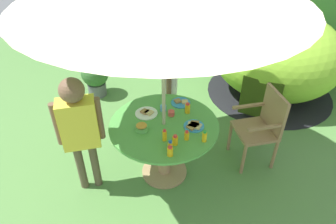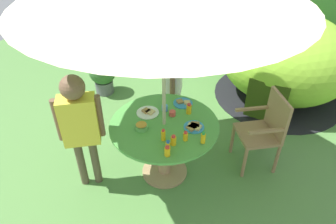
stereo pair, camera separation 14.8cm
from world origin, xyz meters
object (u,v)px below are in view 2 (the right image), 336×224
plate_center_back (194,127)px  wooden_chair (265,128)px  cup_near (172,113)px  cup_far (165,108)px  juice_bottle_center_front (168,146)px  juice_bottle_mid_right (189,109)px  dome_tent (285,59)px  juice_bottle_back_edge (186,136)px  potted_plant (103,74)px  child_in_white_shirt (174,76)px  juice_bottle_near_left (167,151)px  plate_far_left (148,112)px  juice_bottle_far_right (203,138)px  plate_near_right (183,103)px  child_in_yellow_shirt (79,120)px  snack_bowl (141,126)px  garden_table (164,138)px  juice_bottle_mid_left (163,135)px  juice_bottle_front_edge (173,140)px

plate_center_back → wooden_chair: bearing=42.3°
cup_near → cup_far: 0.12m
juice_bottle_center_front → juice_bottle_mid_right: size_ratio=0.86×
dome_tent → juice_bottle_back_edge: size_ratio=20.74×
wooden_chair → dome_tent: bearing=147.0°
plate_center_back → potted_plant: bearing=151.1°
child_in_white_shirt → juice_bottle_center_front: 1.26m
potted_plant → child_in_white_shirt: bearing=-13.6°
wooden_chair → juice_bottle_near_left: (-0.72, -1.08, 0.26)m
plate_far_left → juice_bottle_far_right: 0.75m
juice_bottle_far_right → juice_bottle_center_front: (-0.26, -0.24, -0.01)m
plate_near_right → juice_bottle_back_edge: size_ratio=2.15×
plate_near_right → cup_far: bearing=-121.7°
child_in_yellow_shirt → snack_bowl: child_in_yellow_shirt is taller
juice_bottle_near_left → plate_center_back: bearing=81.6°
juice_bottle_center_front → cup_near: 0.54m
juice_bottle_mid_right → cup_far: size_ratio=1.80×
juice_bottle_near_left → garden_table: bearing=119.7°
wooden_chair → child_in_white_shirt: bearing=-132.3°
garden_table → plate_center_back: size_ratio=5.42×
child_in_white_shirt → juice_bottle_center_front: (0.47, -1.17, -0.04)m
potted_plant → juice_bottle_mid_left: (1.78, -1.40, 0.45)m
plate_far_left → cup_near: 0.27m
garden_table → cup_far: 0.34m
garden_table → potted_plant: garden_table is taller
plate_near_right → juice_bottle_mid_right: size_ratio=1.81×
child_in_white_shirt → juice_bottle_far_right: size_ratio=10.25×
potted_plant → juice_bottle_front_edge: (1.89, -1.42, 0.44)m
juice_bottle_center_front → juice_bottle_mid_left: juice_bottle_mid_left is taller
potted_plant → cup_near: cup_near is taller
plate_near_right → potted_plant: bearing=156.6°
child_in_yellow_shirt → plate_far_left: bearing=17.4°
plate_near_right → plate_far_left: 0.44m
snack_bowl → juice_bottle_near_left: (0.41, -0.23, 0.02)m
plate_near_right → cup_far: cup_far is taller
wooden_chair → cup_far: 1.17m
child_in_yellow_shirt → cup_far: (0.59, 0.71, -0.12)m
child_in_yellow_shirt → juice_bottle_near_left: bearing=-30.5°
plate_center_back → cup_far: size_ratio=3.14×
dome_tent → cup_far: dome_tent is taller
child_in_white_shirt → juice_bottle_center_front: size_ratio=12.18×
snack_bowl → juice_bottle_center_front: (0.38, -0.16, 0.01)m
child_in_white_shirt → juice_bottle_front_edge: size_ratio=11.70×
juice_bottle_near_left → juice_bottle_back_edge: juice_bottle_near_left is taller
juice_bottle_far_right → cup_near: bearing=149.1°
juice_bottle_near_left → juice_bottle_mid_right: size_ratio=0.90×
potted_plant → cup_near: 2.00m
child_in_white_shirt → juice_bottle_front_edge: (0.49, -1.08, -0.03)m
garden_table → potted_plant: (-1.67, 1.17, -0.19)m
cup_near → juice_bottle_center_front: bearing=-69.4°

